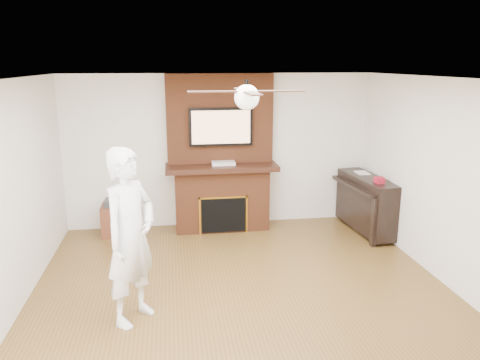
{
  "coord_description": "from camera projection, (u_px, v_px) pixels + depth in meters",
  "views": [
    {
      "loc": [
        -0.79,
        -4.79,
        2.67
      ],
      "look_at": [
        0.06,
        0.9,
        1.22
      ],
      "focal_mm": 35.0,
      "sensor_mm": 36.0,
      "label": 1
    }
  ],
  "objects": [
    {
      "name": "tv",
      "position": [
        221.0,
        127.0,
        7.35
      ],
      "size": [
        1.0,
        0.08,
        0.6
      ],
      "color": "black",
      "rests_on": "fireplace"
    },
    {
      "name": "fireplace",
      "position": [
        221.0,
        169.0,
        7.56
      ],
      "size": [
        1.78,
        0.64,
        2.5
      ],
      "color": "brown",
      "rests_on": "ground"
    },
    {
      "name": "person",
      "position": [
        131.0,
        237.0,
        4.79
      ],
      "size": [
        0.77,
        0.82,
        1.86
      ],
      "primitive_type": "imported",
      "rotation": [
        0.0,
        0.0,
        0.95
      ],
      "color": "white",
      "rests_on": "ground"
    },
    {
      "name": "room_shell",
      "position": [
        246.0,
        197.0,
        5.06
      ],
      "size": [
        5.36,
        5.86,
        2.86
      ],
      "color": "#563B19",
      "rests_on": "ground"
    },
    {
      "name": "candle_green",
      "position": [
        219.0,
        230.0,
        7.54
      ],
      "size": [
        0.07,
        0.07,
        0.09
      ],
      "primitive_type": "cylinder",
      "color": "#2F7631",
      "rests_on": "ground"
    },
    {
      "name": "side_table",
      "position": [
        118.0,
        218.0,
        7.44
      ],
      "size": [
        0.5,
        0.5,
        0.57
      ],
      "rotation": [
        0.0,
        0.0,
        0.01
      ],
      "color": "#552818",
      "rests_on": "ground"
    },
    {
      "name": "cable_box",
      "position": [
        223.0,
        163.0,
        7.45
      ],
      "size": [
        0.37,
        0.21,
        0.05
      ],
      "primitive_type": "cube",
      "rotation": [
        0.0,
        0.0,
        -0.0
      ],
      "color": "silver",
      "rests_on": "fireplace"
    },
    {
      "name": "piano",
      "position": [
        367.0,
        203.0,
        7.48
      ],
      "size": [
        0.64,
        1.42,
        1.0
      ],
      "rotation": [
        0.0,
        0.0,
        0.09
      ],
      "color": "black",
      "rests_on": "ground"
    },
    {
      "name": "candle_orange",
      "position": [
        215.0,
        228.0,
        7.54
      ],
      "size": [
        0.07,
        0.07,
        0.13
      ],
      "primitive_type": "cylinder",
      "color": "orange",
      "rests_on": "ground"
    },
    {
      "name": "ceiling_fan",
      "position": [
        247.0,
        96.0,
        4.79
      ],
      "size": [
        1.21,
        1.21,
        0.31
      ],
      "color": "black",
      "rests_on": "room_shell"
    },
    {
      "name": "candle_cream",
      "position": [
        228.0,
        228.0,
        7.59
      ],
      "size": [
        0.07,
        0.07,
        0.12
      ],
      "primitive_type": "cylinder",
      "color": "beige",
      "rests_on": "ground"
    },
    {
      "name": "candle_blue",
      "position": [
        238.0,
        227.0,
        7.66
      ],
      "size": [
        0.06,
        0.06,
        0.09
      ],
      "primitive_type": "cylinder",
      "color": "#2B5683",
      "rests_on": "ground"
    }
  ]
}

